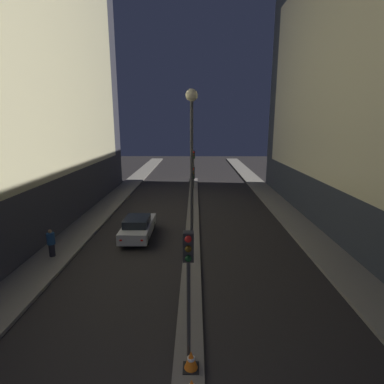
% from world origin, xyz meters
% --- Properties ---
extents(building_left, '(6.01, 33.25, 23.21)m').
position_xyz_m(building_left, '(-12.15, 16.62, 11.61)').
color(building_left, '#383842').
rests_on(building_left, ground).
extents(building_right, '(6.01, 33.25, 20.85)m').
position_xyz_m(building_right, '(12.15, 16.62, 10.43)').
color(building_right, '#2D333D').
rests_on(building_right, ground).
extents(median_strip, '(0.99, 35.74, 0.14)m').
position_xyz_m(median_strip, '(0.00, 18.87, 0.07)').
color(median_strip, '#66605B').
rests_on(median_strip, ground).
extents(traffic_light_near, '(0.32, 0.42, 4.39)m').
position_xyz_m(traffic_light_near, '(0.00, 3.89, 3.37)').
color(traffic_light_near, '#383838').
rests_on(traffic_light_near, median_strip).
extents(traffic_light_mid, '(0.32, 0.42, 4.39)m').
position_xyz_m(traffic_light_mid, '(0.00, 17.28, 3.37)').
color(traffic_light_mid, '#383838').
rests_on(traffic_light_mid, median_strip).
extents(traffic_light_far, '(0.32, 0.42, 4.39)m').
position_xyz_m(traffic_light_far, '(0.00, 29.89, 3.37)').
color(traffic_light_far, '#383838').
rests_on(traffic_light_far, median_strip).
extents(street_lamp, '(0.63, 0.63, 9.17)m').
position_xyz_m(street_lamp, '(0.00, 11.65, 6.88)').
color(street_lamp, '#383838').
rests_on(street_lamp, median_strip).
extents(traffic_cone_far, '(0.51, 0.51, 0.62)m').
position_xyz_m(traffic_cone_far, '(0.08, 3.59, 0.45)').
color(traffic_cone_far, black).
rests_on(traffic_cone_far, median_strip).
extents(car_left_lane, '(1.82, 4.55, 1.52)m').
position_xyz_m(car_left_lane, '(-3.66, 14.81, 0.78)').
color(car_left_lane, '#B2B2B7').
rests_on(car_left_lane, ground).
extents(pedestrian_on_left_sidewalk, '(0.44, 0.44, 1.61)m').
position_xyz_m(pedestrian_on_left_sidewalk, '(-7.98, 11.53, 1.00)').
color(pedestrian_on_left_sidewalk, black).
rests_on(pedestrian_on_left_sidewalk, sidewalk_left).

